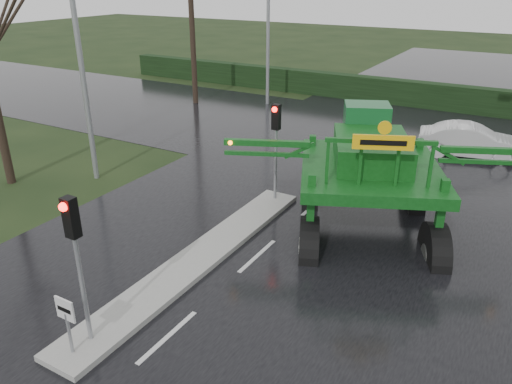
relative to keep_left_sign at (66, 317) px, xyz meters
The scene contains 12 objects.
ground 2.25m from the keep_left_sign, 49.10° to the left, with size 140.00×140.00×0.00m, color black.
road_main 11.62m from the keep_left_sign, 83.55° to the left, with size 14.00×80.00×0.02m, color black.
road_cross 17.58m from the keep_left_sign, 85.75° to the left, with size 80.00×12.00×0.02m, color black.
median_island 4.60m from the keep_left_sign, 90.00° to the left, with size 1.20×10.00×0.16m, color gray.
hedge_row 25.54m from the keep_left_sign, 87.08° to the left, with size 44.00×0.90×1.50m, color black.
keep_left_sign is the anchor object (origin of this frame).
traffic_signal_near 1.61m from the keep_left_sign, 90.00° to the left, with size 0.26×0.33×3.52m.
traffic_signal_mid 9.12m from the keep_left_sign, 90.00° to the left, with size 0.26×0.33×3.52m.
street_light_left_near 11.32m from the keep_left_sign, 132.59° to the left, with size 3.85×0.30×10.00m.
street_light_left_far 23.11m from the keep_left_sign, 107.78° to the left, with size 3.85×0.30×10.00m.
crop_sprayer 7.32m from the keep_left_sign, 71.30° to the left, with size 8.23×6.74×4.98m.
white_sedan 18.23m from the keep_left_sign, 73.56° to the left, with size 1.52×4.35×1.43m, color silver.
Camera 1 is at (6.14, -6.68, 7.45)m, focal length 35.00 mm.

